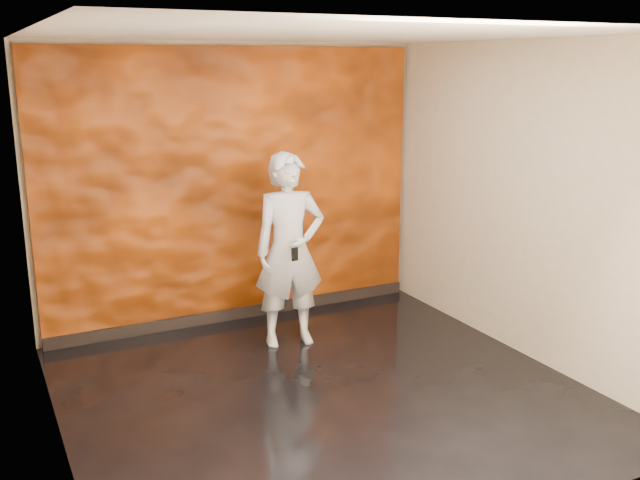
{
  "coord_description": "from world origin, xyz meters",
  "views": [
    {
      "loc": [
        -2.4,
        -4.73,
        2.61
      ],
      "look_at": [
        0.27,
        0.61,
        1.11
      ],
      "focal_mm": 40.0,
      "sensor_mm": 36.0,
      "label": 1
    }
  ],
  "objects": [
    {
      "name": "man",
      "position": [
        0.2,
        1.1,
        0.91
      ],
      "size": [
        0.72,
        0.53,
        1.82
      ],
      "primitive_type": "imported",
      "rotation": [
        0.0,
        0.0,
        -0.15
      ],
      "color": "#9DA2AC",
      "rests_on": "ground"
    },
    {
      "name": "room",
      "position": [
        0.0,
        0.0,
        1.4
      ],
      "size": [
        4.02,
        4.02,
        2.81
      ],
      "color": "black",
      "rests_on": "ground"
    },
    {
      "name": "phone",
      "position": [
        0.13,
        0.83,
        0.95
      ],
      "size": [
        0.07,
        0.03,
        0.12
      ],
      "primitive_type": "cube",
      "rotation": [
        0.0,
        0.0,
        0.21
      ],
      "color": "black",
      "rests_on": "man"
    },
    {
      "name": "baseboard",
      "position": [
        0.0,
        1.92,
        0.06
      ],
      "size": [
        3.9,
        0.04,
        0.12
      ],
      "primitive_type": "cube",
      "color": "black",
      "rests_on": "ground"
    },
    {
      "name": "feature_wall",
      "position": [
        0.0,
        1.96,
        1.38
      ],
      "size": [
        3.9,
        0.06,
        2.75
      ],
      "primitive_type": "cube",
      "color": "#C74F0C",
      "rests_on": "ground"
    }
  ]
}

